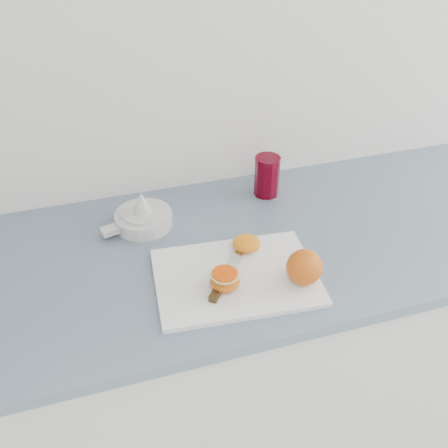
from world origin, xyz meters
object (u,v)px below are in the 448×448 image
red_tumbler (267,177)px  half_orange (225,280)px  counter (244,354)px  citrus_juicer (143,217)px  cutting_board (236,277)px

red_tumbler → half_orange: bearing=-123.5°
counter → half_orange: 0.51m
half_orange → citrus_juicer: size_ratio=0.35×
counter → half_orange: bearing=-124.5°
half_orange → red_tumbler: bearing=56.5°
counter → citrus_juicer: citrus_juicer is taller
citrus_juicer → red_tumbler: red_tumbler is taller
cutting_board → citrus_juicer: bearing=122.2°
half_orange → citrus_juicer: (-0.13, 0.30, -0.00)m
counter → red_tumbler: 0.55m
cutting_board → counter: bearing=60.2°
half_orange → counter: bearing=55.5°
counter → citrus_juicer: 0.55m
half_orange → citrus_juicer: bearing=114.0°
half_orange → red_tumbler: (0.23, 0.35, 0.02)m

